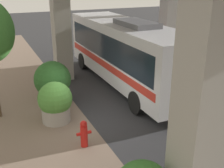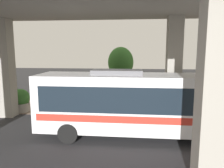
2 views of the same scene
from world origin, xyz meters
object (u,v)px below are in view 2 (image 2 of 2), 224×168
Objects in this scene: bus at (137,101)px; planter_back at (20,101)px; street_tree_near at (121,63)px; planter_middle at (123,100)px; planter_front at (100,101)px; fire_hydrant at (70,106)px.

bus reaches higher than planter_back.
street_tree_near reaches higher than planter_back.
bus is 6.01× the size of planter_back.
street_tree_near is (-2.62, 7.28, 2.73)m from planter_back.
bus is 2.14× the size of street_tree_near.
bus is 4.32m from planter_middle.
planter_front is at bearing -149.22° from bus.
planter_back is at bearing -84.76° from planter_front.
planter_back is (-3.93, -8.52, -1.10)m from bus.
fire_hydrant is 0.59× the size of planter_front.
street_tree_near reaches higher than planter_middle.
planter_middle is (0.33, 1.78, 0.17)m from planter_front.
street_tree_near is (-2.41, -0.36, 2.54)m from planter_middle.
fire_hydrant is 5.33m from street_tree_near.
planter_middle is at bearing -167.98° from bus.
bus is at bearing 30.78° from planter_front.
planter_middle is at bearing 91.35° from fire_hydrant.
fire_hydrant is 3.71m from planter_back.
planter_middle is 0.42× the size of street_tree_near.
bus is at bearing 12.02° from planter_middle.
planter_back is (0.11, -3.70, 0.32)m from fire_hydrant.
planter_front is at bearing 95.24° from planter_back.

